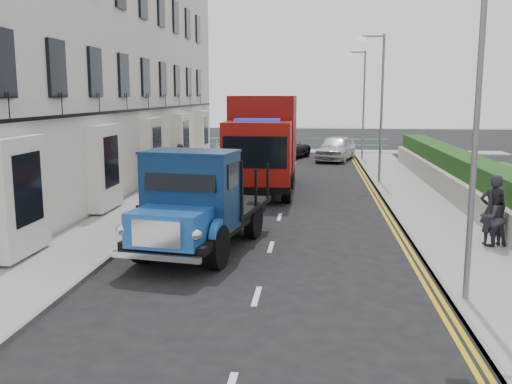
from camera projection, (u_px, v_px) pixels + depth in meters
name	position (u px, v px, depth m)	size (l,w,h in m)	color
ground	(265.00, 268.00, 14.08)	(120.00, 120.00, 0.00)	black
pavement_west	(158.00, 198.00, 23.42)	(2.40, 38.00, 0.12)	gray
pavement_east	(419.00, 202.00, 22.37)	(2.60, 38.00, 0.12)	gray
promenade	(298.00, 151.00, 42.51)	(30.00, 2.50, 0.12)	gray
sea_plane	(305.00, 128.00, 72.92)	(120.00, 120.00, 0.00)	slate
terrace_west	(87.00, 31.00, 26.57)	(6.31, 30.20, 14.25)	white
garden_east	(470.00, 182.00, 22.04)	(1.45, 28.00, 1.75)	#B2AD9E
seafront_railing	(298.00, 145.00, 41.64)	(13.00, 0.08, 1.11)	#59B2A5
lamp_near	(471.00, 107.00, 11.03)	(1.23, 0.18, 7.00)	slate
lamp_mid	(379.00, 100.00, 26.72)	(1.23, 0.18, 7.00)	slate
lamp_far	(362.00, 99.00, 36.53)	(1.23, 0.18, 7.00)	slate
bedford_lorry	(194.00, 208.00, 15.03)	(3.23, 6.12, 2.77)	black
red_lorry	(264.00, 140.00, 25.52)	(2.81, 8.03, 4.19)	black
parked_car_front	(162.00, 210.00, 18.08)	(1.50, 3.72, 1.27)	black
parked_car_mid	(186.00, 191.00, 21.34)	(1.46, 4.18, 1.38)	#5891BE
parked_car_rear	(225.00, 161.00, 30.64)	(1.98, 4.87, 1.41)	silver
seafront_car_left	(286.00, 148.00, 38.42)	(2.20, 4.77, 1.32)	black
seafront_car_right	(336.00, 148.00, 37.07)	(1.91, 4.76, 1.62)	silver
pedestrian_east_near	(493.00, 210.00, 15.69)	(0.72, 0.47, 1.98)	black
pedestrian_east_far	(494.00, 217.00, 15.60)	(0.78, 0.61, 1.60)	#2F2A34
pedestrian_west_near	(153.00, 171.00, 24.91)	(0.98, 0.41, 1.68)	black
pedestrian_west_far	(180.00, 158.00, 30.67)	(0.75, 0.49, 1.53)	#382E29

